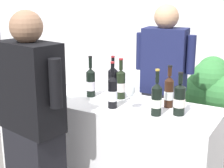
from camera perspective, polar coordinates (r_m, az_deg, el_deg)
wall_back at (r=5.03m, az=14.42°, el=10.47°), size 8.00×0.10×2.80m
counter at (r=2.92m, az=-1.23°, el=-11.50°), size 1.85×0.59×0.93m
wine_bottle_0 at (r=2.59m, az=9.66°, el=-1.25°), size 0.07×0.07×0.33m
wine_bottle_1 at (r=3.03m, az=-15.06°, el=0.85°), size 0.07×0.07×0.34m
wine_bottle_2 at (r=2.84m, az=0.15°, el=0.44°), size 0.09×0.09×0.35m
wine_bottle_3 at (r=2.54m, az=0.09°, el=-1.31°), size 0.07×0.07×0.36m
wine_bottle_4 at (r=2.44m, az=11.41°, el=-2.56°), size 0.08×0.08×0.32m
wine_bottle_5 at (r=2.83m, az=-3.65°, el=0.29°), size 0.08×0.08×0.35m
wine_bottle_6 at (r=2.41m, az=7.59°, el=-2.54°), size 0.08×0.08×0.34m
wine_bottle_7 at (r=2.77m, az=1.51°, el=0.04°), size 0.08×0.08×0.34m
wine_glass at (r=2.49m, az=3.06°, el=-1.20°), size 0.08×0.08×0.21m
ice_bucket at (r=3.10m, az=-11.12°, el=0.92°), size 0.19×0.19×0.20m
person_server at (r=3.16m, az=8.68°, el=-2.35°), size 0.54×0.28×1.69m
person_guest at (r=2.43m, az=-13.22°, el=-8.50°), size 0.60×0.32×1.68m
potted_shrub at (r=3.81m, az=16.67°, el=-1.40°), size 0.64×0.62×1.11m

